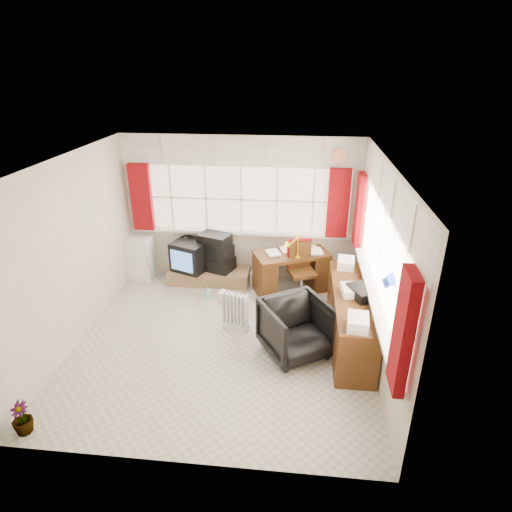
{
  "coord_description": "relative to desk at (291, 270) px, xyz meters",
  "views": [
    {
      "loc": [
        0.97,
        -4.85,
        3.56
      ],
      "look_at": [
        0.4,
        0.55,
        1.08
      ],
      "focal_mm": 30.0,
      "sensor_mm": 36.0,
      "label": 1
    }
  ],
  "objects": [
    {
      "name": "ground",
      "position": [
        -0.88,
        -1.57,
        -0.38
      ],
      "size": [
        4.0,
        4.0,
        0.0
      ],
      "primitive_type": "plane",
      "color": "beige",
      "rests_on": "ground"
    },
    {
      "name": "room_walls",
      "position": [
        -0.88,
        -1.57,
        1.12
      ],
      "size": [
        4.0,
        4.0,
        4.0
      ],
      "color": "beige",
      "rests_on": "ground"
    },
    {
      "name": "window_back",
      "position": [
        -0.88,
        0.37,
        0.56
      ],
      "size": [
        3.7,
        0.12,
        3.6
      ],
      "color": "beige",
      "rests_on": "room_walls"
    },
    {
      "name": "window_right",
      "position": [
        1.06,
        -1.57,
        0.56
      ],
      "size": [
        0.12,
        3.7,
        3.6
      ],
      "color": "beige",
      "rests_on": "room_walls"
    },
    {
      "name": "curtains",
      "position": [
        0.04,
        -0.65,
        1.07
      ],
      "size": [
        3.83,
        3.83,
        1.15
      ],
      "color": "maroon",
      "rests_on": "room_walls"
    },
    {
      "name": "overhead_cabinets",
      "position": [
        0.1,
        -0.59,
        1.87
      ],
      "size": [
        3.98,
        3.98,
        0.48
      ],
      "color": "white",
      "rests_on": "room_walls"
    },
    {
      "name": "desk",
      "position": [
        0.0,
        0.0,
        0.0
      ],
      "size": [
        1.33,
        1.01,
        0.73
      ],
      "color": "#553414",
      "rests_on": "ground"
    },
    {
      "name": "desk_lamp",
      "position": [
        0.09,
        -0.17,
        0.58
      ],
      "size": [
        0.17,
        0.15,
        0.39
      ],
      "color": "yellow",
      "rests_on": "desk"
    },
    {
      "name": "task_chair",
      "position": [
        0.15,
        -0.17,
        0.13
      ],
      "size": [
        0.52,
        0.54,
        0.98
      ],
      "color": "black",
      "rests_on": "ground"
    },
    {
      "name": "office_chair",
      "position": [
        0.12,
        -1.71,
        -0.01
      ],
      "size": [
        1.11,
        1.12,
        0.75
      ],
      "primitive_type": "imported",
      "rotation": [
        0.0,
        0.0,
        0.54
      ],
      "color": "black",
      "rests_on": "ground"
    },
    {
      "name": "radiator",
      "position": [
        -0.76,
        -1.24,
        -0.15
      ],
      "size": [
        0.41,
        0.26,
        0.57
      ],
      "color": "white",
      "rests_on": "ground"
    },
    {
      "name": "credenza",
      "position": [
        0.85,
        -1.37,
        0.0
      ],
      "size": [
        0.5,
        2.0,
        0.85
      ],
      "color": "#553414",
      "rests_on": "ground"
    },
    {
      "name": "file_tray",
      "position": [
        0.97,
        -1.43,
        0.43
      ],
      "size": [
        0.44,
        0.49,
        0.13
      ],
      "primitive_type": "cube",
      "rotation": [
        0.0,
        0.0,
        0.43
      ],
      "color": "black",
      "rests_on": "credenza"
    },
    {
      "name": "tv_bench",
      "position": [
        -1.43,
        0.15,
        -0.26
      ],
      "size": [
        1.4,
        0.5,
        0.25
      ],
      "primitive_type": "cube",
      "color": "olive",
      "rests_on": "ground"
    },
    {
      "name": "crt_tv",
      "position": [
        -1.74,
        0.12,
        0.12
      ],
      "size": [
        0.71,
        0.68,
        0.51
      ],
      "color": "black",
      "rests_on": "tv_bench"
    },
    {
      "name": "hifi_stack",
      "position": [
        -1.32,
        0.18,
        0.17
      ],
      "size": [
        0.71,
        0.58,
        0.65
      ],
      "color": "black",
      "rests_on": "tv_bench"
    },
    {
      "name": "mini_fridge",
      "position": [
        -2.68,
        0.23,
        0.0
      ],
      "size": [
        0.47,
        0.48,
        0.77
      ],
      "color": "white",
      "rests_on": "ground"
    },
    {
      "name": "spray_bottle_a",
      "position": [
        -0.66,
        0.11,
        -0.22
      ],
      "size": [
        0.14,
        0.14,
        0.33
      ],
      "primitive_type": "imported",
      "rotation": [
        0.0,
        0.0,
        0.11
      ],
      "color": "silver",
      "rests_on": "ground"
    },
    {
      "name": "spray_bottle_b",
      "position": [
        -1.34,
        -0.43,
        -0.28
      ],
      "size": [
        0.11,
        0.12,
        0.2
      ],
      "primitive_type": "imported",
      "rotation": [
        0.0,
        0.0,
        -0.29
      ],
      "color": "#91D8CB",
      "rests_on": "ground"
    },
    {
      "name": "flower_vase",
      "position": [
        -2.68,
        -3.37,
        -0.19
      ],
      "size": [
        0.27,
        0.27,
        0.38
      ],
      "primitive_type": "imported",
      "rotation": [
        0.0,
        0.0,
        -0.31
      ],
      "color": "black",
      "rests_on": "ground"
    }
  ]
}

